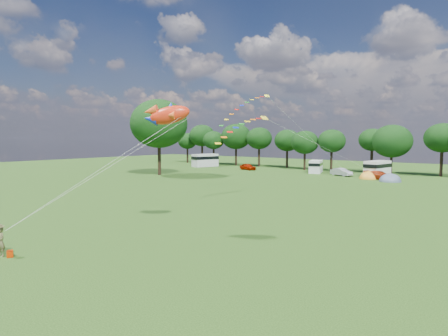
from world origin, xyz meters
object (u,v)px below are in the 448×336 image
Objects in this scene: big_tree at (159,124)px; kite_flyer at (0,242)px; car_a at (248,167)px; fish_kite at (166,115)px; tent_orange at (370,179)px; campervan_a at (205,160)px; car_b at (341,172)px; car_c at (380,175)px; campervan_c at (377,168)px; campervan_b at (316,166)px; tent_greyblue at (390,181)px.

big_tree is 46.24m from kite_flyer.
fish_kite is at bearing -134.89° from car_a.
fish_kite is (24.05, -45.33, 7.45)m from car_a.
kite_flyer reaches higher than tent_orange.
kite_flyer is at bearing -94.45° from tent_orange.
car_b is at bearing -77.00° from campervan_a.
kite_flyer is (-5.69, -52.66, 0.14)m from car_c.
big_tree is 38.23m from campervan_c.
fish_kite is (36.65, -46.56, 6.55)m from campervan_a.
car_b is 0.65× the size of campervan_c.
car_c is 0.71× the size of campervan_a.
campervan_a is at bearing 75.88° from campervan_b.
fish_kite reaches higher than car_b.
car_b is 9.68m from tent_greyblue.
tent_greyblue is at bearing 50.95° from fish_kite.
big_tree is 29.94m from campervan_b.
campervan_b is at bearing 69.22° from fish_kite.
campervan_c is 1.62× the size of tent_orange.
car_a is 26.56m from car_c.
car_a is 1.05× the size of car_b.
campervan_c reaches higher than kite_flyer.
car_b is at bearing 161.21° from tent_orange.
campervan_b is 57.75m from kite_flyer.
car_a is 12.69m from campervan_a.
kite_flyer is at bearing 170.21° from campervan_b.
campervan_b is (26.30, 1.24, -0.30)m from campervan_a.
campervan_c is (31.22, 20.73, -7.58)m from big_tree.
kite_flyer is at bearing -53.35° from big_tree.
campervan_a reaches higher than tent_greyblue.
big_tree reaches higher than campervan_b.
big_tree reaches higher than campervan_a.
tent_orange is at bearing 55.89° from fish_kite.
campervan_a is at bearing 102.73° from campervan_c.
car_b is 2.32× the size of kite_flyer.
car_a is 28.72m from tent_greyblue.
tent_orange is at bearing 88.54° from car_c.
car_c is 1.28× the size of tent_greyblue.
tent_greyblue is 42.45m from fish_kite.
big_tree is 3.99× the size of fish_kite.
fish_kite reaches higher than campervan_c.
car_b is 0.60× the size of campervan_a.
campervan_a is at bearing 92.82° from car_c.
car_c is 0.78× the size of campervan_c.
campervan_b is 1.55× the size of fish_kite.
campervan_b reaches higher than tent_orange.
campervan_b is at bearing 158.58° from tent_orange.
car_a is at bearing 172.21° from tent_greyblue.
fish_kite is at bearing 61.84° from kite_flyer.
car_c is 1.26× the size of tent_orange.
kite_flyer reaches higher than car_c.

